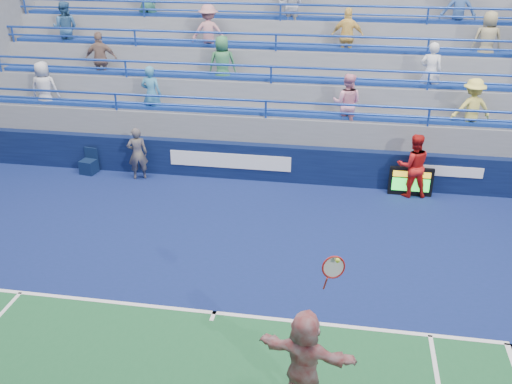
% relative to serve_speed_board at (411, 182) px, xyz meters
% --- Properties ---
extents(ground, '(120.00, 120.00, 0.00)m').
position_rel_serve_speed_board_xyz_m(ground, '(-4.17, -6.11, -0.42)').
color(ground, '#333538').
extents(sponsor_wall, '(18.00, 0.32, 1.10)m').
position_rel_serve_speed_board_xyz_m(sponsor_wall, '(-4.17, 0.39, 0.13)').
color(sponsor_wall, '#091133').
rests_on(sponsor_wall, ground).
extents(bleacher_stand, '(18.00, 5.60, 6.13)m').
position_rel_serve_speed_board_xyz_m(bleacher_stand, '(-4.17, 4.16, 1.13)').
color(bleacher_stand, slate).
rests_on(bleacher_stand, ground).
extents(serve_speed_board, '(1.20, 0.15, 0.83)m').
position_rel_serve_speed_board_xyz_m(serve_speed_board, '(0.00, 0.00, 0.00)').
color(serve_speed_board, black).
rests_on(serve_speed_board, ground).
extents(judge_chair, '(0.50, 0.50, 0.77)m').
position_rel_serve_speed_board_xyz_m(judge_chair, '(-9.49, -0.01, -0.17)').
color(judge_chair, '#0B1937').
rests_on(judge_chair, ground).
extents(tennis_player, '(1.65, 0.82, 2.74)m').
position_rel_serve_speed_board_xyz_m(tennis_player, '(-2.26, -8.05, 0.44)').
color(tennis_player, silver).
rests_on(tennis_player, ground).
extents(line_judge, '(0.68, 0.57, 1.59)m').
position_rel_serve_speed_board_xyz_m(line_judge, '(-7.86, -0.14, 0.38)').
color(line_judge, '#15173A').
rests_on(line_judge, ground).
extents(ball_girl, '(0.98, 0.81, 1.81)m').
position_rel_serve_speed_board_xyz_m(ball_girl, '(0.01, -0.01, 0.49)').
color(ball_girl, red).
rests_on(ball_girl, ground).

